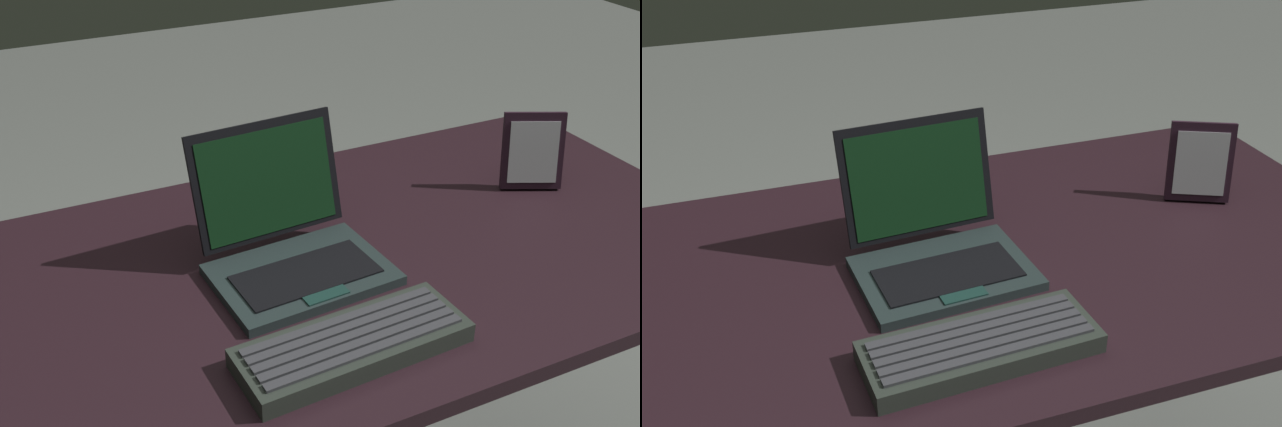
% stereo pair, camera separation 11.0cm
% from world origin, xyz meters
% --- Properties ---
extents(desk, '(1.49, 0.72, 0.75)m').
position_xyz_m(desk, '(0.00, 0.00, 0.64)').
color(desk, black).
rests_on(desk, ground).
extents(laptop_front, '(0.28, 0.25, 0.21)m').
position_xyz_m(laptop_front, '(-0.03, 0.00, 0.79)').
color(laptop_front, '#222E2E').
rests_on(laptop_front, desk).
extents(external_keyboard, '(0.33, 0.13, 0.03)m').
position_xyz_m(external_keyboard, '(-0.04, -0.22, 0.77)').
color(external_keyboard, '#2B322C').
rests_on(external_keyboard, desk).
extents(photo_frame, '(0.12, 0.09, 0.15)m').
position_xyz_m(photo_frame, '(0.49, 0.06, 0.82)').
color(photo_frame, black).
rests_on(photo_frame, desk).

